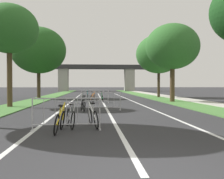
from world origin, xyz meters
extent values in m
plane|color=#2B2B2D|center=(0.00, 0.00, 0.00)|extent=(300.00, 300.00, 0.00)
cube|color=#477A38|center=(-6.11, 28.42, 0.03)|extent=(2.33, 69.47, 0.05)
cube|color=#477A38|center=(6.11, 28.42, 0.03)|extent=(2.33, 69.47, 0.05)
cube|color=#ADA89E|center=(8.21, 28.42, 0.04)|extent=(1.86, 69.47, 0.08)
cube|color=silver|center=(0.00, 20.10, 0.00)|extent=(0.14, 40.19, 0.01)
cube|color=silver|center=(2.72, 20.10, 0.00)|extent=(0.14, 40.19, 0.01)
cube|color=silver|center=(-2.72, 20.10, 0.00)|extent=(0.14, 40.19, 0.01)
cube|color=#2D2D30|center=(0.00, 57.42, 5.53)|extent=(23.54, 3.08, 0.91)
cube|color=#9E9B93|center=(-7.53, 57.42, 2.54)|extent=(2.18, 2.40, 5.07)
cube|color=#9E9B93|center=(7.53, 57.42, 2.54)|extent=(2.18, 2.40, 5.07)
cylinder|color=#4C3823|center=(-6.26, 13.79, 1.85)|extent=(0.34, 0.34, 3.71)
ellipsoid|color=#2D6628|center=(-6.26, 13.79, 5.13)|extent=(3.78, 3.78, 3.21)
cylinder|color=#3D2D1E|center=(-6.75, 25.70, 1.50)|extent=(0.38, 0.38, 3.00)
ellipsoid|color=#23561E|center=(-6.75, 25.70, 5.24)|extent=(5.96, 5.96, 5.07)
cylinder|color=#4C3823|center=(5.90, 18.27, 1.51)|extent=(0.40, 0.40, 3.02)
ellipsoid|color=#2D6628|center=(5.90, 18.27, 4.72)|extent=(4.55, 4.55, 3.87)
cylinder|color=#3D2D1E|center=(6.79, 26.60, 1.53)|extent=(0.31, 0.31, 3.05)
ellipsoid|color=#2D6628|center=(6.79, 26.60, 5.03)|extent=(5.28, 5.28, 4.49)
cylinder|color=#ADADB2|center=(-2.78, 4.64, 0.53)|extent=(0.04, 0.04, 1.05)
cube|color=#ADADB2|center=(-2.78, 4.64, 0.01)|extent=(0.07, 0.44, 0.03)
cylinder|color=#ADADB2|center=(-0.60, 4.70, 0.53)|extent=(0.04, 0.04, 1.05)
cube|color=#ADADB2|center=(-0.60, 4.70, 0.01)|extent=(0.07, 0.44, 0.03)
cylinder|color=#ADADB2|center=(-1.69, 4.67, 1.03)|extent=(2.18, 0.10, 0.04)
cylinder|color=#ADADB2|center=(-1.69, 4.67, 0.18)|extent=(2.18, 0.10, 0.04)
cylinder|color=#ADADB2|center=(-2.42, 4.65, 0.61)|extent=(0.02, 0.02, 0.87)
cylinder|color=#ADADB2|center=(-2.06, 4.66, 0.61)|extent=(0.02, 0.02, 0.87)
cylinder|color=#ADADB2|center=(-1.69, 4.67, 0.61)|extent=(0.02, 0.02, 0.87)
cylinder|color=#ADADB2|center=(-1.33, 4.68, 0.61)|extent=(0.02, 0.02, 0.87)
cylinder|color=#ADADB2|center=(-0.97, 4.69, 0.61)|extent=(0.02, 0.02, 0.87)
cylinder|color=#ADADB2|center=(-1.44, 11.25, 0.53)|extent=(0.04, 0.04, 1.05)
cube|color=#ADADB2|center=(-1.44, 11.25, 0.01)|extent=(0.06, 0.44, 0.03)
cylinder|color=#ADADB2|center=(0.74, 11.27, 0.53)|extent=(0.04, 0.04, 1.05)
cube|color=#ADADB2|center=(0.74, 11.27, 0.01)|extent=(0.06, 0.44, 0.03)
cylinder|color=#ADADB2|center=(-0.35, 11.26, 1.03)|extent=(2.18, 0.06, 0.04)
cylinder|color=#ADADB2|center=(-0.35, 11.26, 0.18)|extent=(2.18, 0.06, 0.04)
cylinder|color=#ADADB2|center=(-1.07, 11.26, 0.61)|extent=(0.02, 0.02, 0.87)
cylinder|color=#ADADB2|center=(-0.71, 11.26, 0.61)|extent=(0.02, 0.02, 0.87)
cylinder|color=#ADADB2|center=(-0.35, 11.26, 0.61)|extent=(0.02, 0.02, 0.87)
cylinder|color=#ADADB2|center=(0.02, 11.27, 0.61)|extent=(0.02, 0.02, 0.87)
cylinder|color=#ADADB2|center=(0.38, 11.27, 0.61)|extent=(0.02, 0.02, 0.87)
cylinder|color=#ADADB2|center=(-1.77, 17.88, 0.53)|extent=(0.04, 0.04, 1.05)
cube|color=#ADADB2|center=(-1.77, 17.88, 0.01)|extent=(0.07, 0.44, 0.03)
cylinder|color=#ADADB2|center=(0.41, 17.83, 0.53)|extent=(0.04, 0.04, 1.05)
cube|color=#ADADB2|center=(0.41, 17.83, 0.01)|extent=(0.07, 0.44, 0.03)
cylinder|color=#ADADB2|center=(-0.68, 17.86, 1.03)|extent=(2.18, 0.09, 0.04)
cylinder|color=#ADADB2|center=(-0.68, 17.86, 0.18)|extent=(2.18, 0.09, 0.04)
cylinder|color=#ADADB2|center=(-1.41, 17.87, 0.61)|extent=(0.02, 0.02, 0.87)
cylinder|color=#ADADB2|center=(-1.04, 17.86, 0.61)|extent=(0.02, 0.02, 0.87)
cylinder|color=#ADADB2|center=(-0.68, 17.86, 0.61)|extent=(0.02, 0.02, 0.87)
cylinder|color=#ADADB2|center=(-0.32, 17.85, 0.61)|extent=(0.02, 0.02, 0.87)
cylinder|color=#ADADB2|center=(0.05, 17.84, 0.61)|extent=(0.02, 0.02, 0.87)
torus|color=black|center=(-0.03, 17.86, 0.30)|extent=(0.13, 0.61, 0.61)
torus|color=black|center=(-0.07, 18.91, 0.30)|extent=(0.13, 0.61, 0.61)
cylinder|color=#1E7238|center=(-0.09, 18.36, 0.59)|extent=(0.15, 1.02, 0.61)
cylinder|color=#1E7238|center=(-0.08, 18.16, 0.57)|extent=(0.12, 0.13, 0.63)
cylinder|color=#1E7238|center=(-0.04, 18.03, 0.28)|extent=(0.04, 0.34, 0.07)
cylinder|color=#1E7238|center=(-0.11, 18.88, 0.59)|extent=(0.11, 0.10, 0.58)
cube|color=black|center=(-0.11, 18.12, 0.88)|extent=(0.11, 0.24, 0.06)
cylinder|color=#99999E|center=(-0.14, 18.86, 0.88)|extent=(0.48, 0.05, 0.08)
torus|color=black|center=(-1.88, 3.69, 0.32)|extent=(0.17, 0.64, 0.63)
torus|color=black|center=(-1.83, 4.70, 0.32)|extent=(0.17, 0.64, 0.63)
cylinder|color=gold|center=(-1.81, 4.17, 0.60)|extent=(0.18, 0.98, 0.61)
cylinder|color=gold|center=(-1.83, 3.97, 0.56)|extent=(0.13, 0.13, 0.59)
cylinder|color=gold|center=(-1.88, 3.85, 0.29)|extent=(0.04, 0.33, 0.07)
cylinder|color=gold|center=(-1.78, 4.67, 0.60)|extent=(0.13, 0.10, 0.58)
cube|color=black|center=(-1.79, 3.94, 0.85)|extent=(0.12, 0.25, 0.06)
cylinder|color=#99999E|center=(-1.74, 4.65, 0.89)|extent=(0.50, 0.06, 0.10)
torus|color=black|center=(-1.23, 17.88, 0.35)|extent=(0.13, 0.70, 0.70)
torus|color=black|center=(-1.27, 18.96, 0.35)|extent=(0.13, 0.70, 0.70)
cylinder|color=#197A7F|center=(-1.28, 18.39, 0.66)|extent=(0.13, 1.05, 0.65)
cylinder|color=#197A7F|center=(-1.26, 18.19, 0.61)|extent=(0.10, 0.13, 0.64)
cylinder|color=#197A7F|center=(-1.23, 18.05, 0.32)|extent=(0.04, 0.35, 0.08)
cylinder|color=#197A7F|center=(-1.30, 18.93, 0.66)|extent=(0.10, 0.10, 0.62)
cube|color=black|center=(-1.29, 18.15, 0.93)|extent=(0.11, 0.24, 0.06)
cylinder|color=#99999E|center=(-1.32, 18.91, 0.97)|extent=(0.43, 0.04, 0.07)
torus|color=black|center=(-0.73, 4.71, 0.32)|extent=(0.24, 0.64, 0.63)
torus|color=black|center=(-0.93, 5.71, 0.32)|extent=(0.24, 0.64, 0.63)
cylinder|color=silver|center=(-0.86, 5.18, 0.60)|extent=(0.31, 0.96, 0.60)
cylinder|color=silver|center=(-0.82, 4.99, 0.56)|extent=(0.10, 0.13, 0.59)
cylinder|color=silver|center=(-0.76, 4.87, 0.29)|extent=(0.09, 0.33, 0.07)
cylinder|color=silver|center=(-0.96, 5.68, 0.60)|extent=(0.10, 0.11, 0.57)
cube|color=black|center=(-0.84, 4.95, 0.85)|extent=(0.15, 0.26, 0.06)
cylinder|color=#99999E|center=(-0.99, 5.65, 0.88)|extent=(0.44, 0.12, 0.08)
torus|color=black|center=(-1.03, 16.82, 0.34)|extent=(0.33, 0.70, 0.67)
torus|color=black|center=(-0.79, 17.83, 0.34)|extent=(0.33, 0.70, 0.67)
cylinder|color=orange|center=(-0.86, 17.29, 0.62)|extent=(0.39, 0.96, 0.60)
cylinder|color=orange|center=(-0.90, 17.10, 0.60)|extent=(0.16, 0.15, 0.64)
cylinder|color=orange|center=(-0.99, 16.98, 0.31)|extent=(0.09, 0.33, 0.08)
cylinder|color=orange|center=(-0.74, 17.79, 0.62)|extent=(0.15, 0.12, 0.57)
cube|color=black|center=(-0.85, 17.05, 0.92)|extent=(0.16, 0.26, 0.07)
cylinder|color=#99999E|center=(-0.69, 17.75, 0.90)|extent=(0.51, 0.15, 0.13)
torus|color=black|center=(-1.29, 10.20, 0.31)|extent=(0.19, 0.62, 0.61)
torus|color=black|center=(-1.45, 11.16, 0.31)|extent=(0.19, 0.62, 0.61)
cylinder|color=black|center=(-1.34, 10.66, 0.60)|extent=(0.14, 0.94, 0.63)
cylinder|color=black|center=(-1.32, 10.48, 0.56)|extent=(0.11, 0.11, 0.61)
cylinder|color=black|center=(-1.32, 10.36, 0.28)|extent=(0.08, 0.31, 0.07)
cylinder|color=black|center=(-1.42, 11.14, 0.60)|extent=(0.10, 0.09, 0.60)
cube|color=black|center=(-1.29, 10.45, 0.87)|extent=(0.14, 0.25, 0.06)
cylinder|color=#99999E|center=(-1.39, 11.12, 0.90)|extent=(0.50, 0.11, 0.07)
torus|color=black|center=(-1.72, 5.59, 0.31)|extent=(0.26, 0.62, 0.61)
torus|color=black|center=(-1.49, 4.64, 0.31)|extent=(0.26, 0.62, 0.61)
cylinder|color=#B7B7BC|center=(-1.58, 5.15, 0.60)|extent=(0.34, 0.91, 0.62)
cylinder|color=#B7B7BC|center=(-1.63, 5.33, 0.53)|extent=(0.10, 0.13, 0.54)
cylinder|color=#B7B7BC|center=(-1.69, 5.44, 0.28)|extent=(0.10, 0.31, 0.07)
cylinder|color=#B7B7BC|center=(-1.46, 4.68, 0.60)|extent=(0.10, 0.11, 0.59)
cube|color=black|center=(-1.61, 5.37, 0.79)|extent=(0.16, 0.26, 0.06)
cylinder|color=#99999E|center=(-1.43, 4.71, 0.89)|extent=(0.44, 0.14, 0.08)
camera|label=1|loc=(-0.82, -4.18, 1.48)|focal=43.17mm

